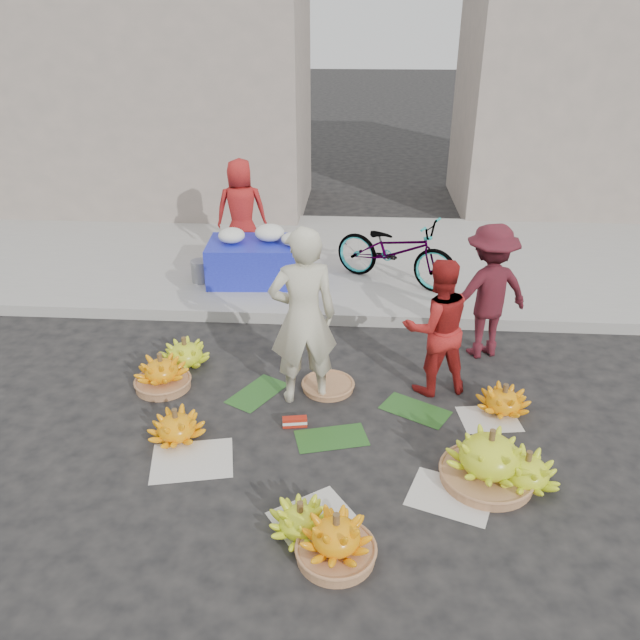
# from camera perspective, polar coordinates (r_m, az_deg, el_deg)

# --- Properties ---
(ground) EXTENTS (80.00, 80.00, 0.00)m
(ground) POSITION_cam_1_polar(r_m,az_deg,el_deg) (5.99, 2.13, -9.63)
(ground) COLOR black
(ground) RESTS_ON ground
(curb) EXTENTS (40.00, 0.25, 0.15)m
(curb) POSITION_cam_1_polar(r_m,az_deg,el_deg) (7.84, 2.68, 0.31)
(curb) COLOR gray
(curb) RESTS_ON ground
(sidewalk) EXTENTS (40.00, 4.00, 0.12)m
(sidewalk) POSITION_cam_1_polar(r_m,az_deg,el_deg) (9.78, 2.99, 5.65)
(sidewalk) COLOR gray
(sidewalk) RESTS_ON ground
(building_left) EXTENTS (6.00, 3.00, 4.00)m
(building_left) POSITION_cam_1_polar(r_m,az_deg,el_deg) (12.81, -15.72, 18.71)
(building_left) COLOR gray
(building_left) RESTS_ON sidewalk
(building_right) EXTENTS (5.00, 3.00, 5.00)m
(building_right) POSITION_cam_1_polar(r_m,az_deg,el_deg) (13.33, 24.64, 19.85)
(building_right) COLOR gray
(building_right) RESTS_ON sidewalk
(newspaper_scatter) EXTENTS (3.20, 1.80, 0.00)m
(newspaper_scatter) POSITION_cam_1_polar(r_m,az_deg,el_deg) (5.37, 1.83, -14.64)
(newspaper_scatter) COLOR beige
(newspaper_scatter) RESTS_ON ground
(banana_leaves) EXTENTS (2.00, 1.00, 0.00)m
(banana_leaves) POSITION_cam_1_polar(r_m,az_deg,el_deg) (6.16, 1.25, -8.48)
(banana_leaves) COLOR #1D4B19
(banana_leaves) RESTS_ON ground
(banana_bunch_0) EXTENTS (0.63, 0.63, 0.32)m
(banana_bunch_0) POSITION_cam_1_polar(r_m,az_deg,el_deg) (5.91, -13.01, -9.41)
(banana_bunch_0) COLOR #FFA40C
(banana_bunch_0) RESTS_ON ground
(banana_bunch_1) EXTENTS (0.48, 0.48, 0.29)m
(banana_bunch_1) POSITION_cam_1_polar(r_m,az_deg,el_deg) (4.88, -1.81, -17.81)
(banana_bunch_1) COLOR #A2C61C
(banana_bunch_1) RESTS_ON ground
(banana_bunch_2) EXTENTS (0.57, 0.57, 0.40)m
(banana_bunch_2) POSITION_cam_1_polar(r_m,az_deg,el_deg) (4.68, 1.48, -19.44)
(banana_bunch_2) COLOR #96623F
(banana_bunch_2) RESTS_ON ground
(banana_bunch_3) EXTENTS (0.63, 0.63, 0.33)m
(banana_bunch_3) POSITION_cam_1_polar(r_m,az_deg,el_deg) (5.53, 18.35, -12.91)
(banana_bunch_3) COLOR #A2C61C
(banana_bunch_3) RESTS_ON ground
(banana_bunch_4) EXTENTS (0.77, 0.77, 0.51)m
(banana_bunch_4) POSITION_cam_1_polar(r_m,az_deg,el_deg) (5.43, 15.19, -12.12)
(banana_bunch_4) COLOR #96623F
(banana_bunch_4) RESTS_ON ground
(banana_bunch_5) EXTENTS (0.50, 0.50, 0.31)m
(banana_bunch_5) POSITION_cam_1_polar(r_m,az_deg,el_deg) (6.37, 16.45, -7.03)
(banana_bunch_5) COLOR #FFA40C
(banana_bunch_5) RESTS_ON ground
(banana_bunch_6) EXTENTS (0.56, 0.56, 0.40)m
(banana_bunch_6) POSITION_cam_1_polar(r_m,az_deg,el_deg) (6.66, -14.26, -4.77)
(banana_bunch_6) COLOR #96623F
(banana_bunch_6) RESTS_ON ground
(banana_bunch_7) EXTENTS (0.61, 0.61, 0.33)m
(banana_bunch_7) POSITION_cam_1_polar(r_m,az_deg,el_deg) (7.04, -12.22, -2.94)
(banana_bunch_7) COLOR #A2C61C
(banana_bunch_7) RESTS_ON ground
(basket_spare) EXTENTS (0.53, 0.53, 0.06)m
(basket_spare) POSITION_cam_1_polar(r_m,az_deg,el_deg) (6.51, 0.74, -6.06)
(basket_spare) COLOR #96623F
(basket_spare) RESTS_ON ground
(incense_stack) EXTENTS (0.24, 0.11, 0.09)m
(incense_stack) POSITION_cam_1_polar(r_m,az_deg,el_deg) (5.95, -2.32, -9.28)
(incense_stack) COLOR #B02112
(incense_stack) RESTS_ON ground
(vendor_cream) EXTENTS (0.75, 0.58, 1.81)m
(vendor_cream) POSITION_cam_1_polar(r_m,az_deg,el_deg) (5.94, -1.55, 0.23)
(vendor_cream) COLOR beige
(vendor_cream) RESTS_ON ground
(vendor_red) EXTENTS (0.81, 0.70, 1.44)m
(vendor_red) POSITION_cam_1_polar(r_m,az_deg,el_deg) (6.27, 10.62, -0.65)
(vendor_red) COLOR red
(vendor_red) RESTS_ON ground
(man_striped) EXTENTS (1.13, 0.88, 1.53)m
(man_striped) POSITION_cam_1_polar(r_m,az_deg,el_deg) (7.07, 15.10, 2.51)
(man_striped) COLOR maroon
(man_striped) RESTS_ON ground
(flower_table) EXTENTS (1.40, 0.92, 0.79)m
(flower_table) POSITION_cam_1_polar(r_m,az_deg,el_deg) (8.72, -5.64, 5.61)
(flower_table) COLOR #1C22B6
(flower_table) RESTS_ON sidewalk
(grey_bucket) EXTENTS (0.27, 0.27, 0.30)m
(grey_bucket) POSITION_cam_1_polar(r_m,az_deg,el_deg) (8.86, -10.83, 4.42)
(grey_bucket) COLOR slate
(grey_bucket) RESTS_ON sidewalk
(flower_vendor) EXTENTS (0.81, 0.60, 1.52)m
(flower_vendor) POSITION_cam_1_polar(r_m,az_deg,el_deg) (9.42, -7.20, 9.91)
(flower_vendor) COLOR red
(flower_vendor) RESTS_ON sidewalk
(bicycle) EXTENTS (1.39, 1.87, 0.94)m
(bicycle) POSITION_cam_1_polar(r_m,az_deg,el_deg) (8.62, 6.93, 6.34)
(bicycle) COLOR gray
(bicycle) RESTS_ON sidewalk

